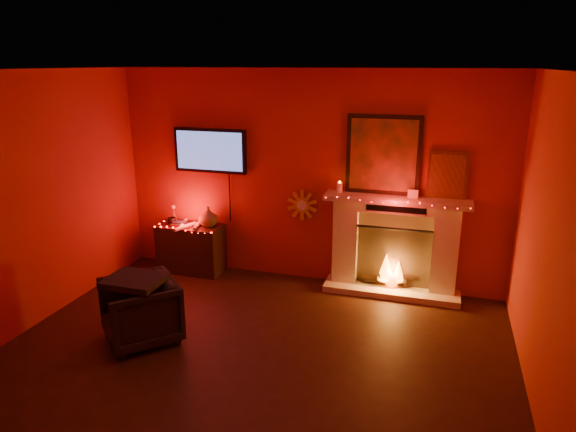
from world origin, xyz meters
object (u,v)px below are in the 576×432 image
Objects in this scene: console_table at (192,245)px; sunburst_clock at (302,205)px; fireplace at (394,236)px; armchair at (140,311)px; tv at (210,151)px.

sunburst_clock is at bearing 8.33° from console_table.
armchair is (-2.34, -1.95, -0.39)m from fireplace.
sunburst_clock is 1.63m from console_table.
tv reaches higher than console_table.
tv is 3.10× the size of sunburst_clock.
tv is 2.41m from armchair.
tv is (-2.44, 0.06, 0.92)m from fireplace.
armchair is at bearing -119.34° from sunburst_clock.
fireplace is 1.23m from sunburst_clock.
sunburst_clock is 0.43× the size of console_table.
console_table is 1.85m from armchair.
console_table is (-2.68, -0.13, -0.36)m from fireplace.
fireplace is 3.07m from armchair.
armchair is at bearing -87.11° from tv.
armchair is (0.34, -1.82, -0.04)m from console_table.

